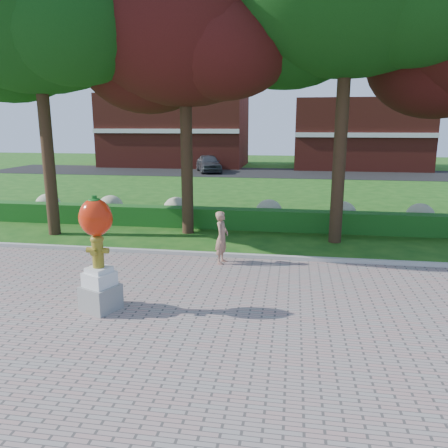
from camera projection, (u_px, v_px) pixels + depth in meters
The scene contains 13 objects.
ground at pixel (209, 293), 10.84m from camera, with size 100.00×100.00×0.00m, color #154812.
walkway at pixel (162, 385), 6.98m from camera, with size 40.00×14.00×0.04m, color gray.
curb at pixel (227, 256), 13.71m from camera, with size 40.00×0.18×0.15m, color #ADADA5.
lawn_hedge at pixel (242, 219), 17.49m from camera, with size 24.00×0.70×0.80m, color #164D16.
hydrangea_row at pixel (259, 211), 18.33m from camera, with size 20.10×1.10×0.99m.
street at pixel (271, 173), 37.79m from camera, with size 50.00×8.00×0.02m, color black.
building_left at pixel (176, 130), 44.32m from camera, with size 14.00×8.00×7.00m, color maroon.
building_right at pixel (359, 134), 41.63m from camera, with size 12.00×8.00×6.40m, color maroon.
tree_far_left at pixel (33, 10), 15.05m from camera, with size 9.00×7.68×11.66m.
tree_mid_left at pixel (182, 31), 15.39m from camera, with size 8.25×7.04×10.69m.
hydrant_sculpture at pixel (98, 251), 9.51m from camera, with size 0.92×0.92×2.59m.
woman at pixel (222, 237), 12.94m from camera, with size 0.57×0.38×1.57m, color #A1715C.
parked_car at pixel (209, 163), 38.14m from camera, with size 1.81×4.50×1.53m, color #383A3F.
Camera 1 is at (1.96, -10.00, 4.10)m, focal length 35.00 mm.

